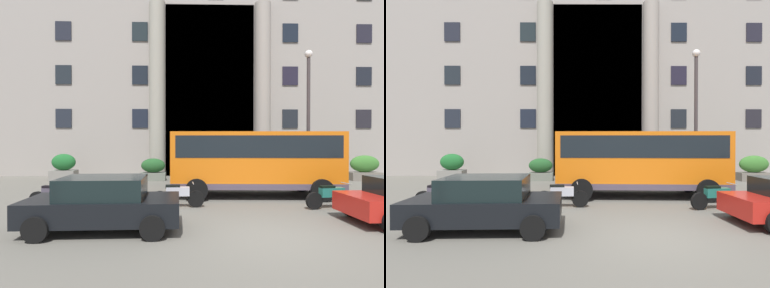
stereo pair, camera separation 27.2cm
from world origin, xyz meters
The scene contains 13 objects.
ground_plane centered at (0.00, 0.00, -0.06)m, with size 80.00×64.00×0.12m, color #605D54.
office_building_facade centered at (0.00, 17.47, 8.92)m, with size 38.63×9.79×17.85m.
orange_minibus centered at (0.88, 5.50, 1.66)m, with size 7.14×2.90×2.78m.
bus_stop_sign centered at (5.42, 7.32, 1.53)m, with size 0.44×0.08×2.46m.
hedge_planter_entrance_right centered at (5.22, 10.45, 0.70)m, with size 1.88×0.93×1.45m.
hedge_planter_east centered at (-9.35, 10.58, 0.78)m, with size 1.47×0.85×1.62m.
hedge_planter_west centered at (8.81, 10.40, 0.73)m, with size 1.85×0.75×1.52m.
hedge_planter_far_east centered at (-4.03, 10.72, 0.64)m, with size 1.52×0.85×1.33m.
parked_sedan_second centered at (-4.29, 0.68, 0.73)m, with size 4.08×2.08×1.44m.
scooter_by_planter centered at (3.06, 3.05, 0.46)m, with size 1.97×0.59×0.89m.
motorcycle_near_kerb centered at (-6.74, 3.22, 0.46)m, with size 1.94×0.63×0.89m.
motorcycle_far_end centered at (-2.40, 3.35, 0.45)m, with size 1.91×0.55×0.89m.
lamppost_plaza_centre centered at (4.40, 8.15, 4.20)m, with size 0.40×0.40×7.17m.
Camera 2 is at (-1.85, -7.32, 2.41)m, focal length 27.76 mm.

